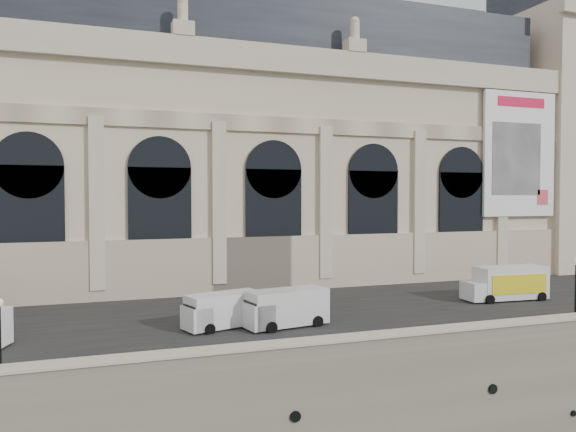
% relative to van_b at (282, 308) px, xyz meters
% --- Properties ---
extents(quay, '(160.00, 70.00, 6.00)m').
position_rel_van_b_xyz_m(quay, '(7.78, 26.56, -4.27)').
color(quay, gray).
rests_on(quay, ground).
extents(street, '(160.00, 24.00, 0.06)m').
position_rel_van_b_xyz_m(street, '(7.78, 5.56, -1.24)').
color(street, '#2D2D2D').
rests_on(street, quay).
extents(parapet, '(160.00, 1.40, 1.21)m').
position_rel_van_b_xyz_m(parapet, '(7.78, -7.84, -0.65)').
color(parapet, gray).
rests_on(parapet, quay).
extents(museum, '(69.00, 18.70, 29.10)m').
position_rel_van_b_xyz_m(museum, '(1.80, 22.42, 12.46)').
color(museum, beige).
rests_on(museum, quay).
extents(clock_pavilion, '(13.00, 14.72, 36.70)m').
position_rel_van_b_xyz_m(clock_pavilion, '(41.78, 19.48, 16.15)').
color(clock_pavilion, beige).
rests_on(clock_pavilion, quay).
extents(van_b, '(5.86, 3.08, 2.48)m').
position_rel_van_b_xyz_m(van_b, '(0.00, 0.00, 0.00)').
color(van_b, silver).
rests_on(van_b, quay).
extents(van_c, '(5.50, 3.33, 2.30)m').
position_rel_van_b_xyz_m(van_c, '(-3.92, 1.01, -0.09)').
color(van_c, silver).
rests_on(van_c, quay).
extents(box_truck, '(7.15, 2.91, 2.83)m').
position_rel_van_b_xyz_m(box_truck, '(20.45, 2.87, 0.15)').
color(box_truck, silver).
rests_on(box_truck, quay).
extents(lamp_left, '(0.40, 0.40, 3.90)m').
position_rel_van_b_xyz_m(lamp_left, '(-15.76, -5.79, 0.67)').
color(lamp_left, black).
rests_on(lamp_left, quay).
extents(lamp_right, '(0.46, 0.46, 4.52)m').
position_rel_van_b_xyz_m(lamp_right, '(18.37, -6.09, 0.98)').
color(lamp_right, black).
rests_on(lamp_right, quay).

